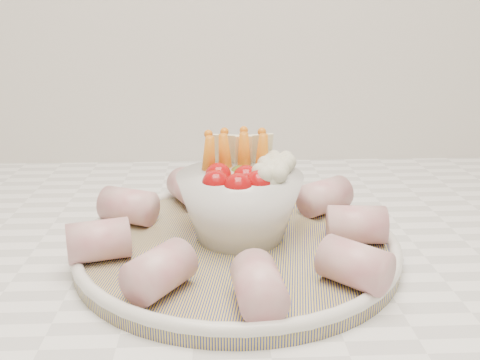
{
  "coord_description": "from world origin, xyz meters",
  "views": [
    {
      "loc": [
        -0.09,
        0.92,
        1.16
      ],
      "look_at": [
        -0.07,
        1.42,
        1.0
      ],
      "focal_mm": 40.0,
      "sensor_mm": 36.0,
      "label": 1
    }
  ],
  "objects": [
    {
      "name": "veggie_bowl",
      "position": [
        -0.07,
        1.42,
        0.98
      ],
      "size": [
        0.13,
        0.13,
        0.1
      ],
      "color": "silver",
      "rests_on": "serving_platter"
    },
    {
      "name": "cured_meat_rolls",
      "position": [
        -0.07,
        1.41,
        0.95
      ],
      "size": [
        0.31,
        0.32,
        0.04
      ],
      "color": "#B6535F",
      "rests_on": "serving_platter"
    },
    {
      "name": "serving_platter",
      "position": [
        -0.07,
        1.41,
        0.93
      ],
      "size": [
        0.36,
        0.36,
        0.02
      ],
      "color": "navy",
      "rests_on": "kitchen_counter"
    }
  ]
}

